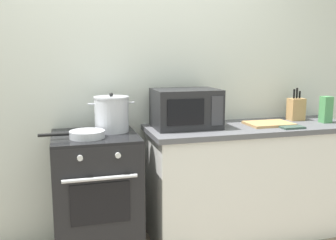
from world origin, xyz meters
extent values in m
cube|color=silver|center=(0.30, 0.97, 1.25)|extent=(4.40, 0.10, 2.50)
cube|color=white|center=(0.90, 0.62, 0.44)|extent=(1.64, 0.56, 0.88)
cube|color=#59595E|center=(0.90, 0.62, 0.90)|extent=(1.70, 0.60, 0.04)
cube|color=black|center=(-0.35, 0.60, 0.45)|extent=(0.60, 0.60, 0.90)
cube|color=black|center=(-0.35, 0.60, 0.91)|extent=(0.60, 0.60, 0.02)
cube|color=black|center=(-0.35, 0.30, 0.52)|extent=(0.39, 0.01, 0.28)
cylinder|color=silver|center=(-0.35, 0.27, 0.70)|extent=(0.48, 0.02, 0.02)
cylinder|color=silver|center=(-0.47, 0.29, 0.84)|extent=(0.04, 0.02, 0.04)
cylinder|color=silver|center=(-0.23, 0.29, 0.84)|extent=(0.04, 0.02, 0.04)
cylinder|color=silver|center=(-0.22, 0.68, 1.04)|extent=(0.25, 0.25, 0.25)
cylinder|color=silver|center=(-0.22, 0.68, 1.17)|extent=(0.26, 0.26, 0.01)
sphere|color=black|center=(-0.22, 0.68, 1.19)|extent=(0.03, 0.03, 0.03)
cylinder|color=silver|center=(-0.36, 0.68, 1.13)|extent=(0.05, 0.01, 0.01)
cylinder|color=silver|center=(-0.07, 0.68, 1.13)|extent=(0.05, 0.01, 0.01)
cylinder|color=silver|center=(-0.41, 0.50, 0.95)|extent=(0.24, 0.24, 0.05)
cylinder|color=black|center=(-0.63, 0.50, 0.96)|extent=(0.20, 0.02, 0.02)
cube|color=#232326|center=(0.36, 0.68, 1.07)|extent=(0.50, 0.36, 0.30)
cube|color=black|center=(0.30, 0.50, 1.07)|extent=(0.28, 0.01, 0.19)
cube|color=#38383D|center=(0.54, 0.50, 1.07)|extent=(0.09, 0.01, 0.22)
cube|color=tan|center=(1.04, 0.60, 0.93)|extent=(0.36, 0.26, 0.02)
cube|color=tan|center=(1.38, 0.74, 1.02)|extent=(0.13, 0.10, 0.19)
cylinder|color=black|center=(1.36, 0.74, 1.15)|extent=(0.02, 0.02, 0.08)
cylinder|color=black|center=(1.38, 0.74, 1.16)|extent=(0.02, 0.02, 0.09)
cylinder|color=black|center=(1.41, 0.74, 1.14)|extent=(0.02, 0.02, 0.06)
cube|color=#4C9356|center=(1.55, 0.57, 1.03)|extent=(0.08, 0.08, 0.22)
cube|color=#384C42|center=(1.14, 0.44, 0.93)|extent=(0.18, 0.14, 0.02)
camera|label=1|loc=(-0.56, -2.08, 1.48)|focal=40.51mm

